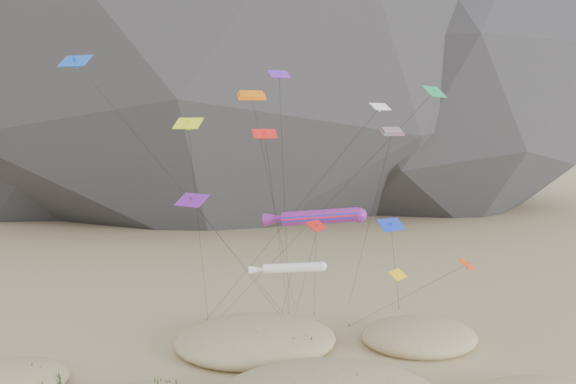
# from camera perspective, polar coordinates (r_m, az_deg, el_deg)

# --- Properties ---
(kite_stakes) EXTENTS (21.89, 5.03, 0.30)m
(kite_stakes) POSITION_cam_1_polar(r_m,az_deg,el_deg) (60.86, -0.06, -13.02)
(kite_stakes) COLOR #3F2D1E
(kite_stakes) RESTS_ON ground
(rainbow_tube_kite) EXTENTS (8.59, 13.75, 13.78)m
(rainbow_tube_kite) POSITION_cam_1_polar(r_m,az_deg,el_deg) (49.26, 2.92, -2.55)
(rainbow_tube_kite) COLOR #F4193D
(rainbow_tube_kite) RESTS_ON ground
(white_tube_kite) EXTENTS (5.88, 14.47, 10.39)m
(white_tube_kite) POSITION_cam_1_polar(r_m,az_deg,el_deg) (43.59, 0.12, -7.73)
(white_tube_kite) COLOR silver
(white_tube_kite) RESTS_ON ground
(orange_parafoil) EXTENTS (7.63, 12.21, 23.86)m
(orange_parafoil) POSITION_cam_1_polar(r_m,az_deg,el_deg) (50.90, -3.65, 9.43)
(orange_parafoil) COLOR orange
(orange_parafoil) RESTS_ON ground
(multi_parafoil) EXTENTS (2.21, 15.72, 20.60)m
(multi_parafoil) POSITION_cam_1_polar(r_m,az_deg,el_deg) (49.65, 10.45, 5.68)
(multi_parafoil) COLOR red
(multi_parafoil) RESTS_ON ground
(delta_kites) EXTENTS (33.77, 18.39, 25.92)m
(delta_kites) POSITION_cam_1_polar(r_m,az_deg,el_deg) (46.58, 1.59, 2.91)
(delta_kites) COLOR #1630C2
(delta_kites) RESTS_ON ground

